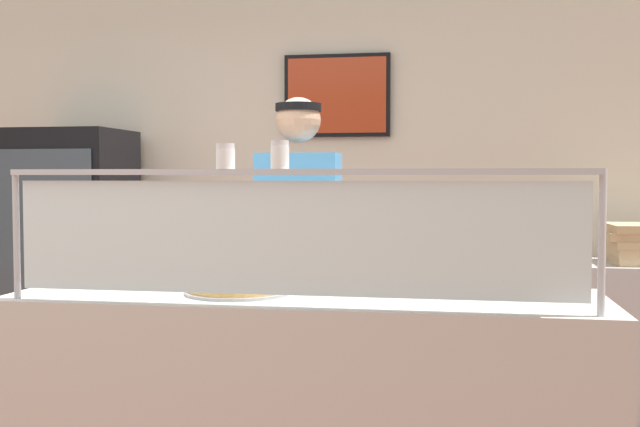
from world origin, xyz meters
The scene contains 9 objects.
shop_rear_unit centered at (1.10, 2.60, 1.36)m, with size 6.61×0.13×2.70m.
serving_counter centered at (1.10, 0.33, 0.47)m, with size 2.21×0.67×0.95m, color #BCB7B2.
sneeze_guard centered at (1.10, 0.06, 1.24)m, with size 2.03×0.06×0.47m.
pizza_tray centered at (0.85, 0.31, 0.97)m, with size 0.40×0.40×0.04m.
pizza_server centered at (0.85, 0.29, 0.99)m, with size 0.07×0.28×0.01m, color #ADAFB7.
parmesan_shaker centered at (0.88, 0.06, 1.45)m, with size 0.07×0.07×0.09m.
pepper_flake_shaker centered at (1.07, 0.06, 1.46)m, with size 0.06×0.06×0.10m.
worker_figure centered at (0.94, 1.03, 1.01)m, with size 0.41×0.50×1.76m.
drink_fridge centered at (-0.83, 2.16, 0.85)m, with size 0.73×0.64×1.70m.
Camera 1 is at (1.64, -2.40, 1.39)m, focal length 42.08 mm.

